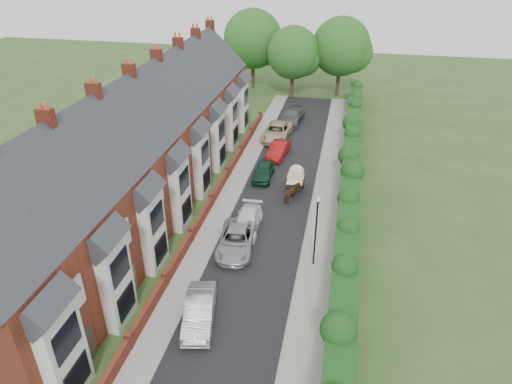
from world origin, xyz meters
TOP-DOWN VIEW (x-y plane):
  - ground at (0.00, 0.00)m, footprint 140.00×140.00m
  - road at (-0.50, 11.00)m, footprint 6.00×58.00m
  - pavement_hedge_side at (3.60, 11.00)m, footprint 2.20×58.00m
  - pavement_house_side at (-4.35, 11.00)m, footprint 1.70×58.00m
  - kerb_hedge_side at (2.55, 11.00)m, footprint 0.18×58.00m
  - kerb_house_side at (-3.55, 11.00)m, footprint 0.18×58.00m
  - hedge at (5.40, 11.00)m, footprint 2.10×58.00m
  - terrace_row at (-10.87, 9.98)m, footprint 9.05×40.50m
  - garden_wall_row at (-5.35, 10.00)m, footprint 0.35×40.35m
  - lamppost at (3.40, 4.00)m, footprint 0.32×0.32m
  - tree_far_left at (-2.65, 40.08)m, footprint 7.14×6.80m
  - tree_far_right at (3.39, 42.08)m, footprint 7.98×7.60m
  - tree_far_back at (-8.59, 43.08)m, footprint 8.40×8.00m
  - car_silver_a at (-2.37, -2.32)m, footprint 2.43×4.71m
  - car_silver_b at (-2.00, 4.77)m, footprint 2.84×5.38m
  - car_white at (-1.80, 7.26)m, footprint 1.97×4.59m
  - car_green at (-2.19, 15.58)m, footprint 1.70×4.07m
  - car_red at (-1.62, 20.48)m, footprint 2.01×4.46m
  - car_beige at (-2.54, 24.97)m, footprint 2.95×5.81m
  - car_grey at (-1.60, 30.15)m, footprint 2.78×5.73m
  - horse at (0.90, 11.91)m, footprint 1.45×1.98m
  - horse_cart at (0.90, 13.86)m, footprint 1.38×3.04m

SIDE VIEW (x-z plane):
  - ground at x=0.00m, z-range 0.00..0.00m
  - road at x=-0.50m, z-range 0.00..0.02m
  - pavement_hedge_side at x=3.60m, z-range 0.00..0.12m
  - pavement_house_side at x=-4.35m, z-range 0.00..0.12m
  - kerb_hedge_side at x=2.55m, z-range 0.00..0.13m
  - kerb_house_side at x=-3.55m, z-range 0.00..0.13m
  - garden_wall_row at x=-5.35m, z-range -0.09..1.01m
  - car_white at x=-1.80m, z-range 0.00..1.32m
  - car_green at x=-2.19m, z-range 0.00..1.38m
  - car_red at x=-1.62m, z-range 0.00..1.42m
  - car_silver_b at x=-2.00m, z-range 0.00..1.44m
  - car_silver_a at x=-2.37m, z-range 0.00..1.48m
  - horse at x=0.90m, z-range 0.00..1.53m
  - car_beige at x=-2.54m, z-range 0.00..1.58m
  - car_grey at x=-1.60m, z-range 0.00..1.61m
  - horse_cart at x=0.90m, z-range 0.16..2.35m
  - hedge at x=5.40m, z-range 0.18..3.03m
  - lamppost at x=3.40m, z-range 0.72..5.88m
  - terrace_row at x=-10.87m, z-range -1.28..10.22m
  - tree_far_left at x=-2.65m, z-range 1.07..10.36m
  - tree_far_right at x=3.39m, z-range 1.16..11.47m
  - tree_far_back at x=-8.59m, z-range 1.21..12.03m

